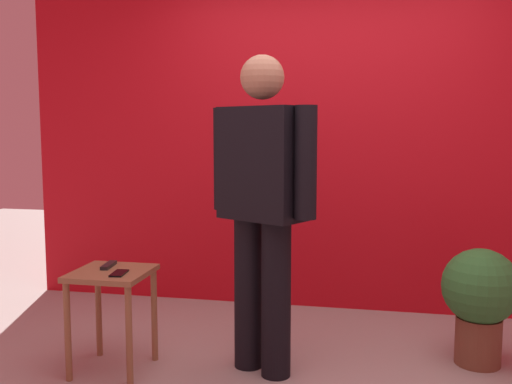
% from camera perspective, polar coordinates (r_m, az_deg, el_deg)
% --- Properties ---
extents(back_wall_red, '(4.83, 0.12, 3.00)m').
position_cam_1_polar(back_wall_red, '(4.36, 7.76, 7.93)').
color(back_wall_red, red).
rests_on(back_wall_red, ground_plane).
extents(standing_person, '(0.67, 0.43, 1.77)m').
position_cam_1_polar(standing_person, '(3.13, 0.63, -0.63)').
color(standing_person, black).
rests_on(standing_person, ground_plane).
extents(side_table, '(0.42, 0.42, 0.58)m').
position_cam_1_polar(side_table, '(3.35, -14.30, -9.62)').
color(side_table, olive).
rests_on(side_table, ground_plane).
extents(cell_phone, '(0.09, 0.15, 0.01)m').
position_cam_1_polar(cell_phone, '(3.22, -13.62, -7.95)').
color(cell_phone, black).
rests_on(cell_phone, side_table).
extents(tv_remote, '(0.07, 0.17, 0.02)m').
position_cam_1_polar(tv_remote, '(3.40, -14.61, -7.14)').
color(tv_remote, black).
rests_on(tv_remote, side_table).
extents(potted_plant, '(0.44, 0.44, 0.69)m').
position_cam_1_polar(potted_plant, '(3.58, 21.62, -9.73)').
color(potted_plant, brown).
rests_on(potted_plant, ground_plane).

